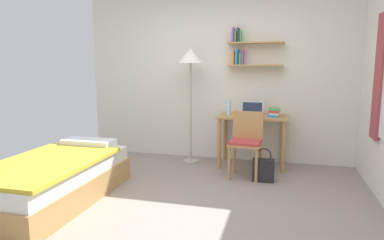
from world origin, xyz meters
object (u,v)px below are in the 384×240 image
object	(u,v)px
laptop	(252,112)
handbag	(263,169)
desk_chair	(246,140)
bed	(54,180)
desk	(252,125)
book_stack	(274,112)
water_bottle	(229,108)
standing_lamp	(191,62)

from	to	relation	value
laptop	handbag	world-z (taller)	laptop
laptop	desk_chair	bearing A→B (deg)	-92.41
bed	desk	world-z (taller)	desk
book_stack	water_bottle	bearing A→B (deg)	-175.00
desk	book_stack	world-z (taller)	book_stack
standing_lamp	book_stack	world-z (taller)	standing_lamp
book_stack	laptop	bearing A→B (deg)	173.71
desk_chair	desk	bearing A→B (deg)	85.90
bed	water_bottle	world-z (taller)	water_bottle
desk	water_bottle	xyz separation A→B (m)	(-0.35, -0.06, 0.26)
handbag	desk_chair	bearing A→B (deg)	149.18
desk	desk_chair	xyz separation A→B (m)	(-0.04, -0.51, -0.12)
desk	handbag	world-z (taller)	desk
water_bottle	desk	bearing A→B (deg)	10.14
water_bottle	laptop	bearing A→B (deg)	15.33
bed	desk	bearing A→B (deg)	43.72
bed	laptop	bearing A→B (deg)	44.36
bed	water_bottle	distance (m)	2.55
desk_chair	standing_lamp	world-z (taller)	standing_lamp
laptop	book_stack	world-z (taller)	laptop
book_stack	handbag	distance (m)	0.93
bed	water_bottle	size ratio (longest dim) A/B	8.36
bed	handbag	distance (m)	2.53
desk	standing_lamp	distance (m)	1.31
desk	water_bottle	distance (m)	0.44
standing_lamp	bed	bearing A→B (deg)	-119.45
bed	desk_chair	bearing A→B (deg)	35.41
handbag	book_stack	bearing A→B (deg)	81.91
desk	desk_chair	size ratio (longest dim) A/B	1.14
water_bottle	book_stack	world-z (taller)	water_bottle
book_stack	handbag	size ratio (longest dim) A/B	0.55
bed	desk	distance (m)	2.78
desk	laptop	size ratio (longest dim) A/B	3.07
water_bottle	book_stack	xyz separation A→B (m)	(0.65, 0.06, -0.06)
water_bottle	book_stack	bearing A→B (deg)	5.00
laptop	water_bottle	bearing A→B (deg)	-164.67
laptop	bed	bearing A→B (deg)	-135.64
handbag	standing_lamp	bearing A→B (deg)	151.11
standing_lamp	handbag	size ratio (longest dim) A/B	3.97
desk	laptop	xyz separation A→B (m)	(-0.01, 0.03, 0.20)
desk	handbag	size ratio (longest dim) A/B	2.26
bed	laptop	xyz separation A→B (m)	(1.98, 1.93, 0.57)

